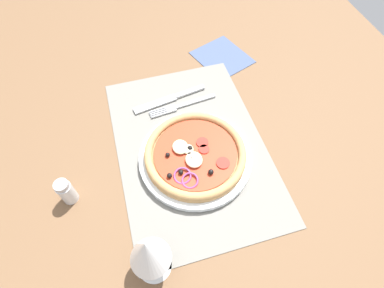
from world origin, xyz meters
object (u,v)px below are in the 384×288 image
at_px(knife, 169,99).
at_px(napkin, 222,57).
at_px(pizza, 193,154).
at_px(fork, 179,106).
at_px(plate, 193,158).
at_px(pepper_shaker, 66,192).
at_px(wine_glass, 148,252).

distance_m(knife, napkin, 0.23).
distance_m(pizza, fork, 0.17).
bearing_deg(napkin, plate, 150.33).
distance_m(fork, napkin, 0.23).
distance_m(fork, pepper_shaker, 0.34).
bearing_deg(pepper_shaker, wine_glass, -142.23).
height_order(fork, knife, knife).
height_order(plate, fork, plate).
bearing_deg(wine_glass, plate, -33.66).
xyz_separation_m(plate, napkin, (0.32, -0.18, -0.01)).
xyz_separation_m(wine_glass, napkin, (0.52, -0.31, -0.10)).
bearing_deg(pepper_shaker, plate, -86.46).
bearing_deg(pizza, knife, 2.67).
bearing_deg(napkin, wine_glass, 148.74).
bearing_deg(wine_glass, knife, -17.42).
distance_m(pizza, napkin, 0.37).
height_order(fork, wine_glass, wine_glass).
relative_size(plate, pepper_shaker, 3.82).
bearing_deg(pizza, plate, -50.41).
bearing_deg(napkin, fork, 131.86).
bearing_deg(plate, pepper_shaker, 93.54).
bearing_deg(napkin, pepper_shaker, 126.19).
bearing_deg(pepper_shaker, pizza, -86.55).
relative_size(knife, wine_glass, 1.34).
xyz_separation_m(plate, pizza, (-0.00, 0.00, 0.02)).
distance_m(plate, pepper_shaker, 0.28).
relative_size(knife, napkin, 1.33).
bearing_deg(pizza, fork, -3.61).
distance_m(pizza, knife, 0.20).
relative_size(knife, pepper_shaker, 2.98).
bearing_deg(napkin, knife, 122.75).
distance_m(plate, wine_glass, 0.26).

